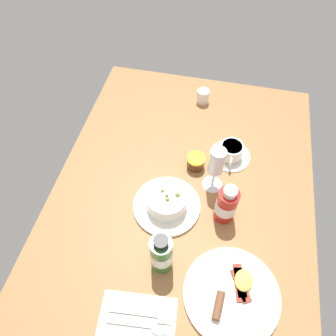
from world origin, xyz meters
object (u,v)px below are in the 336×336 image
(creamer_jug, at_px, (202,96))
(wine_glass, at_px, (216,164))
(porridge_bowl, at_px, (167,202))
(sauce_bottle_red, at_px, (226,205))
(cutlery_setting, at_px, (139,319))
(jam_jar, at_px, (196,162))
(sauce_bottle_green, at_px, (161,254))
(coffee_cup, at_px, (231,152))
(breakfast_plate, at_px, (232,294))

(creamer_jug, bearing_deg, wine_glass, 13.77)
(porridge_bowl, height_order, sauce_bottle_red, sauce_bottle_red)
(cutlery_setting, distance_m, jam_jar, 0.52)
(wine_glass, xyz_separation_m, sauce_bottle_red, (0.11, 0.05, -0.05))
(porridge_bowl, distance_m, cutlery_setting, 0.34)
(cutlery_setting, relative_size, sauce_bottle_green, 1.26)
(porridge_bowl, relative_size, sauce_bottle_green, 1.27)
(wine_glass, relative_size, sauce_bottle_red, 1.16)
(sauce_bottle_green, bearing_deg, coffee_cup, 160.59)
(porridge_bowl, bearing_deg, creamer_jug, 175.98)
(porridge_bowl, bearing_deg, breakfast_plate, 45.58)
(jam_jar, relative_size, sauce_bottle_red, 0.40)
(cutlery_setting, bearing_deg, porridge_bowl, -179.86)
(porridge_bowl, relative_size, wine_glass, 1.20)
(breakfast_plate, bearing_deg, cutlery_setting, -63.80)
(wine_glass, relative_size, jam_jar, 2.86)
(cutlery_setting, xyz_separation_m, coffee_cup, (-0.58, 0.17, 0.02))
(coffee_cup, xyz_separation_m, sauce_bottle_green, (0.42, -0.15, 0.05))
(jam_jar, bearing_deg, coffee_cup, 120.82)
(creamer_jug, bearing_deg, coffee_cup, 28.64)
(sauce_bottle_green, bearing_deg, jam_jar, 174.07)
(cutlery_setting, xyz_separation_m, wine_glass, (-0.45, 0.13, 0.11))
(jam_jar, bearing_deg, cutlery_setting, -6.89)
(creamer_jug, relative_size, sauce_bottle_red, 0.39)
(coffee_cup, height_order, sauce_bottle_red, sauce_bottle_red)
(porridge_bowl, bearing_deg, coffee_cup, 144.27)
(porridge_bowl, distance_m, coffee_cup, 0.30)
(cutlery_setting, bearing_deg, wine_glass, 163.98)
(creamer_jug, height_order, sauce_bottle_red, sauce_bottle_red)
(cutlery_setting, distance_m, wine_glass, 0.48)
(cutlery_setting, relative_size, breakfast_plate, 0.81)
(coffee_cup, height_order, breakfast_plate, coffee_cup)
(breakfast_plate, bearing_deg, jam_jar, -157.52)
(sauce_bottle_red, bearing_deg, coffee_cup, -179.18)
(porridge_bowl, xyz_separation_m, sauce_bottle_red, (-0.01, 0.18, 0.04))
(porridge_bowl, bearing_deg, cutlery_setting, 0.14)
(sauce_bottle_red, distance_m, sauce_bottle_green, 0.24)
(coffee_cup, bearing_deg, sauce_bottle_green, -19.41)
(porridge_bowl, bearing_deg, sauce_bottle_green, 8.10)
(porridge_bowl, bearing_deg, sauce_bottle_red, 92.33)
(porridge_bowl, xyz_separation_m, coffee_cup, (-0.24, 0.17, -0.01))
(sauce_bottle_green, distance_m, breakfast_plate, 0.22)
(jam_jar, bearing_deg, sauce_bottle_green, -5.93)
(jam_jar, bearing_deg, creamer_jug, -175.11)
(sauce_bottle_red, bearing_deg, jam_jar, -145.63)
(wine_glass, height_order, jam_jar, wine_glass)
(porridge_bowl, height_order, coffee_cup, porridge_bowl)
(porridge_bowl, height_order, breakfast_plate, porridge_bowl)
(coffee_cup, distance_m, breakfast_plate, 0.47)
(sauce_bottle_green, bearing_deg, cutlery_setting, -9.10)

